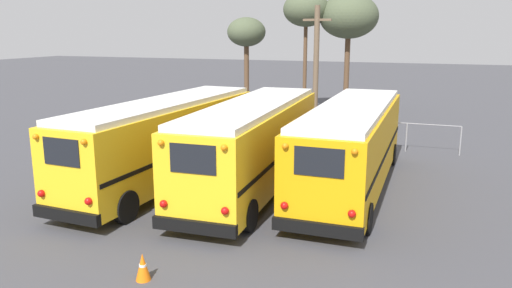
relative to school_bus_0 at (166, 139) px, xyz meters
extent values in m
plane|color=#424247|center=(3.39, 0.68, -1.76)|extent=(160.00, 160.00, 0.00)
cube|color=yellow|center=(0.00, 0.02, -0.07)|extent=(2.84, 10.78, 2.67)
cube|color=white|center=(0.00, 0.02, 1.37)|extent=(2.63, 10.35, 0.20)
cube|color=black|center=(-0.25, -5.36, -1.22)|extent=(2.39, 0.31, 0.36)
cube|color=black|center=(-0.25, -5.33, 0.67)|extent=(1.29, 0.09, 0.80)
sphere|color=red|center=(-1.13, -5.33, -0.67)|extent=(0.22, 0.22, 0.22)
sphere|color=orange|center=(-1.13, -5.33, 1.05)|extent=(0.18, 0.18, 0.18)
sphere|color=red|center=(0.62, -5.41, -0.67)|extent=(0.22, 0.22, 0.22)
sphere|color=orange|center=(0.62, -5.41, 1.05)|extent=(0.18, 0.18, 0.18)
cube|color=black|center=(-1.18, 0.07, -0.27)|extent=(0.52, 10.46, 0.14)
cube|color=black|center=(1.18, -0.04, -0.27)|extent=(0.52, 10.46, 0.14)
cylinder|color=black|center=(-0.90, 4.11, -1.24)|extent=(0.33, 1.04, 1.03)
cylinder|color=black|center=(1.28, 4.00, -1.24)|extent=(0.33, 1.04, 1.03)
cylinder|color=black|center=(-1.28, -3.97, -1.24)|extent=(0.33, 1.04, 1.03)
cylinder|color=black|center=(0.90, -4.07, -1.24)|extent=(0.33, 1.04, 1.03)
cube|color=yellow|center=(3.39, 0.46, -0.06)|extent=(2.90, 10.57, 2.70)
cube|color=white|center=(3.39, 0.46, 1.39)|extent=(2.69, 10.14, 0.20)
cube|color=black|center=(3.62, -4.81, -1.23)|extent=(2.49, 0.31, 0.36)
cube|color=black|center=(3.62, -4.78, 0.68)|extent=(1.34, 0.09, 0.81)
sphere|color=red|center=(2.71, -4.86, -0.67)|extent=(0.22, 0.22, 0.22)
sphere|color=orange|center=(2.71, -4.86, 1.07)|extent=(0.18, 0.18, 0.18)
sphere|color=red|center=(4.54, -4.78, -0.67)|extent=(0.22, 0.22, 0.22)
sphere|color=orange|center=(4.54, -4.78, 1.07)|extent=(0.18, 0.18, 0.18)
cube|color=black|center=(2.16, 0.41, -0.27)|extent=(0.48, 10.25, 0.14)
cube|color=black|center=(4.62, 0.52, -0.27)|extent=(0.48, 10.25, 0.14)
cylinder|color=black|center=(2.07, 4.34, -1.26)|extent=(0.32, 1.00, 0.99)
cylinder|color=black|center=(4.35, 4.44, -1.26)|extent=(0.32, 1.00, 0.99)
cylinder|color=black|center=(2.43, -3.52, -1.26)|extent=(0.32, 1.00, 0.99)
cylinder|color=black|center=(4.70, -3.42, -1.26)|extent=(0.32, 1.00, 0.99)
cube|color=#E5A00C|center=(6.77, 1.71, -0.11)|extent=(2.54, 10.79, 2.64)
cube|color=white|center=(6.77, 1.71, 1.31)|extent=(2.34, 10.36, 0.20)
cube|color=black|center=(6.80, -3.72, -1.25)|extent=(2.53, 0.21, 0.36)
cube|color=black|center=(6.80, -3.69, 0.61)|extent=(1.37, 0.04, 0.79)
sphere|color=red|center=(5.87, -3.73, -0.71)|extent=(0.22, 0.22, 0.22)
sphere|color=orange|center=(5.87, -3.73, 0.99)|extent=(0.18, 0.18, 0.18)
sphere|color=red|center=(7.73, -3.72, -0.71)|extent=(0.22, 0.22, 0.22)
sphere|color=orange|center=(7.73, -3.72, 0.99)|extent=(0.18, 0.18, 0.18)
cube|color=black|center=(5.52, 1.70, -0.31)|extent=(0.08, 10.56, 0.14)
cube|color=black|center=(8.03, 1.72, -0.31)|extent=(0.08, 10.56, 0.14)
cylinder|color=black|center=(5.59, 5.79, -1.29)|extent=(0.28, 0.93, 0.93)
cylinder|color=black|center=(7.91, 5.80, -1.29)|extent=(0.28, 0.93, 0.93)
cylinder|color=black|center=(5.63, -2.38, -1.29)|extent=(0.28, 0.93, 0.93)
cylinder|color=black|center=(7.96, -2.37, -1.29)|extent=(0.28, 0.93, 0.93)
cylinder|color=brown|center=(2.21, 14.88, 1.91)|extent=(0.34, 0.34, 7.33)
cube|color=brown|center=(2.21, 14.88, 4.69)|extent=(1.80, 0.14, 0.14)
cylinder|color=brown|center=(-4.48, 19.93, 0.69)|extent=(0.38, 0.38, 4.90)
ellipsoid|color=#4C563D|center=(-4.48, 19.93, 3.95)|extent=(2.93, 2.93, 2.20)
cylinder|color=brown|center=(0.57, 18.40, 1.43)|extent=(0.26, 0.26, 6.37)
ellipsoid|color=#4C563D|center=(0.57, 18.40, 5.49)|extent=(3.19, 3.19, 2.39)
cylinder|color=brown|center=(3.40, 19.18, 1.07)|extent=(0.37, 0.37, 5.65)
ellipsoid|color=#4C563D|center=(3.40, 19.18, 5.01)|extent=(4.07, 4.07, 3.05)
cylinder|color=#939399|center=(-4.00, 8.61, -1.06)|extent=(0.06, 0.06, 1.40)
cylinder|color=#939399|center=(-1.54, 8.61, -1.06)|extent=(0.06, 0.06, 1.40)
cylinder|color=#939399|center=(0.93, 8.61, -1.06)|extent=(0.06, 0.06, 1.40)
cylinder|color=#939399|center=(3.39, 8.61, -1.06)|extent=(0.06, 0.06, 1.40)
cylinder|color=#939399|center=(5.85, 8.61, -1.06)|extent=(0.06, 0.06, 1.40)
cylinder|color=#939399|center=(8.31, 8.61, -1.06)|extent=(0.06, 0.06, 1.40)
cylinder|color=#939399|center=(10.77, 8.61, -1.06)|extent=(0.06, 0.06, 1.40)
cylinder|color=#939399|center=(3.39, 8.61, -0.36)|extent=(14.77, 0.04, 0.04)
cone|color=orange|center=(3.40, -7.04, -1.42)|extent=(0.36, 0.36, 0.67)
cylinder|color=white|center=(3.40, -7.04, -1.39)|extent=(0.17, 0.17, 0.07)
camera|label=1|loc=(9.66, -16.27, 4.01)|focal=35.00mm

